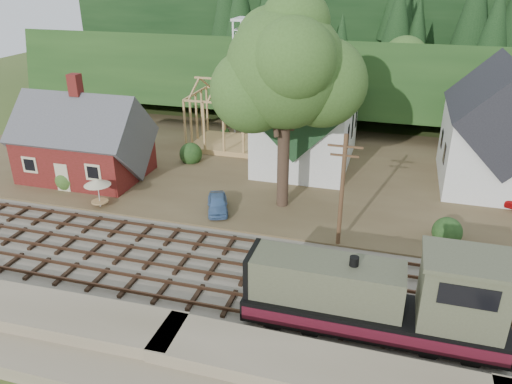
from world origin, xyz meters
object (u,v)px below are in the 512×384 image
(locomotive, at_px, (383,299))
(car_blue, at_px, (218,204))
(patio_set, at_px, (97,183))
(car_green, at_px, (31,170))
(car_red, at_px, (511,200))

(locomotive, xyz_separation_m, car_blue, (-12.66, 10.52, -1.30))
(locomotive, xyz_separation_m, patio_set, (-21.73, 8.77, -0.00))
(car_green, xyz_separation_m, patio_set, (9.14, -3.58, 1.31))
(car_blue, bearing_deg, patio_set, 169.41)
(locomotive, bearing_deg, car_green, 158.19)
(locomotive, xyz_separation_m, car_red, (8.93, 17.65, -1.40))
(car_red, bearing_deg, car_green, 118.60)
(car_blue, distance_m, car_red, 22.74)
(patio_set, bearing_deg, car_red, 16.15)
(car_red, xyz_separation_m, patio_set, (-30.66, -8.88, 1.40))
(car_red, bearing_deg, patio_set, 127.16)
(car_red, relative_size, patio_set, 1.68)
(car_blue, xyz_separation_m, car_red, (21.59, 7.13, -0.10))
(locomotive, height_order, patio_set, locomotive)
(patio_set, bearing_deg, locomotive, -21.99)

